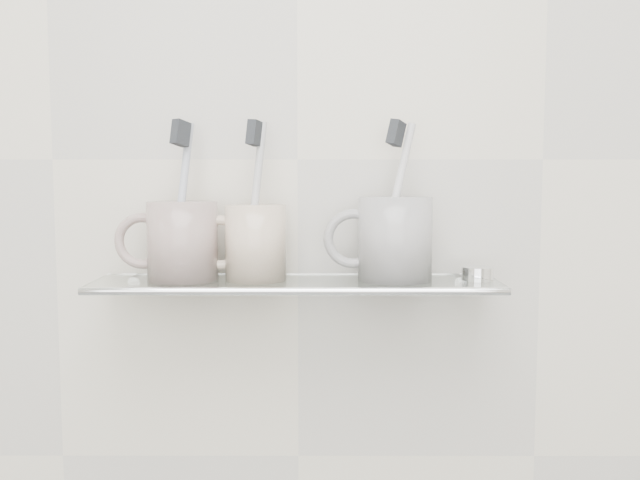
{
  "coord_description": "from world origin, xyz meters",
  "views": [
    {
      "loc": [
        0.03,
        0.17,
        1.23
      ],
      "look_at": [
        0.03,
        1.04,
        1.15
      ],
      "focal_mm": 40.0,
      "sensor_mm": 36.0,
      "label": 1
    }
  ],
  "objects_px": {
    "mug_right": "(395,239)",
    "mug_left": "(183,241)",
    "shelf_glass": "(296,284)",
    "mug_center": "(256,243)"
  },
  "relations": [
    {
      "from": "shelf_glass",
      "to": "mug_left",
      "type": "bearing_deg",
      "value": 177.97
    },
    {
      "from": "mug_left",
      "to": "mug_center",
      "type": "height_order",
      "value": "mug_left"
    },
    {
      "from": "mug_right",
      "to": "mug_left",
      "type": "bearing_deg",
      "value": 157.44
    },
    {
      "from": "mug_center",
      "to": "mug_left",
      "type": "bearing_deg",
      "value": 165.2
    },
    {
      "from": "mug_left",
      "to": "mug_right",
      "type": "xyz_separation_m",
      "value": [
        0.26,
        0.0,
        0.0
      ]
    },
    {
      "from": "mug_left",
      "to": "mug_center",
      "type": "xyz_separation_m",
      "value": [
        0.09,
        0.0,
        -0.0
      ]
    },
    {
      "from": "shelf_glass",
      "to": "mug_left",
      "type": "xyz_separation_m",
      "value": [
        -0.14,
        0.0,
        0.05
      ]
    },
    {
      "from": "shelf_glass",
      "to": "mug_right",
      "type": "height_order",
      "value": "mug_right"
    },
    {
      "from": "mug_center",
      "to": "mug_right",
      "type": "distance_m",
      "value": 0.17
    },
    {
      "from": "mug_center",
      "to": "mug_right",
      "type": "height_order",
      "value": "mug_right"
    }
  ]
}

